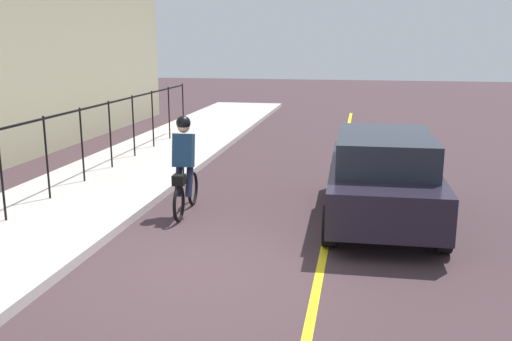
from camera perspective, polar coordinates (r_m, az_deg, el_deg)
ground_plane at (r=8.09m, az=-5.12°, el=-9.77°), size 80.00×80.00×0.00m
lane_line_centre at (r=7.83m, az=6.42°, el=-10.57°), size 36.00×0.12×0.01m
cyclist_lead at (r=10.26m, az=-7.30°, el=0.46°), size 1.71×0.38×1.83m
patrol_sedan at (r=10.10m, az=12.72°, el=-0.46°), size 4.44×2.00×1.58m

